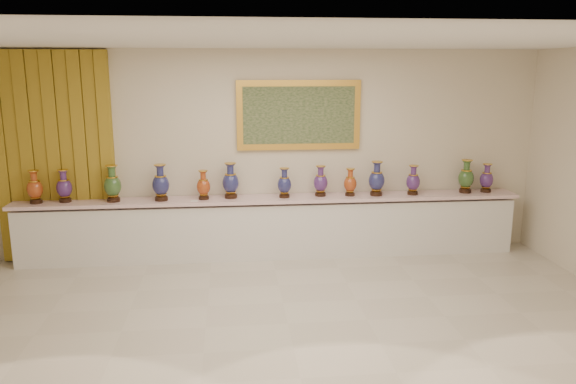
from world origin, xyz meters
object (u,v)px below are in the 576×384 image
object	(u,v)px
vase_1	(64,187)
counter	(272,228)
vase_2	(113,185)
vase_0	(35,189)

from	to	relation	value
vase_1	counter	bearing A→B (deg)	-0.02
counter	vase_2	xyz separation A→B (m)	(-2.22, -0.05, 0.70)
vase_1	vase_2	distance (m)	0.67
vase_2	vase_0	bearing A→B (deg)	179.52
vase_1	vase_0	bearing A→B (deg)	-173.94
vase_1	vase_2	size ratio (longest dim) A/B	0.89
counter	vase_0	world-z (taller)	vase_0
counter	vase_2	size ratio (longest dim) A/B	14.08
counter	vase_2	bearing A→B (deg)	-178.76
vase_0	counter	bearing A→B (deg)	0.69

